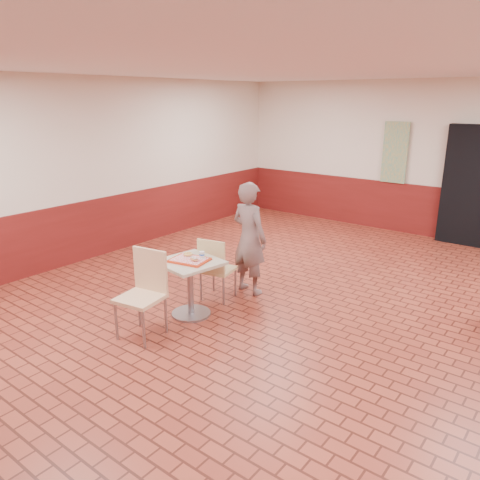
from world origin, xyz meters
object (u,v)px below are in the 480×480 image
Objects in this scene: main_table at (190,279)px; long_john_donut at (194,259)px; ring_donut at (188,254)px; paper_cup at (202,255)px; chair_main_front at (144,289)px; chair_main_back at (215,266)px; customer at (249,238)px; serving_tray at (189,260)px.

long_john_donut is (0.09, -0.01, 0.28)m from main_table.
paper_cup reaches higher than ring_donut.
main_table is 0.72× the size of chair_main_front.
chair_main_back reaches higher than main_table.
ring_donut is (-0.10, 0.08, 0.28)m from main_table.
chair_main_front reaches higher than paper_cup.
main_table is 5.16× the size of long_john_donut.
customer reaches higher than serving_tray.
ring_donut is at bearing 140.93° from main_table.
main_table is 0.82× the size of chair_main_back.
chair_main_front is (-0.07, -0.67, 0.07)m from main_table.
chair_main_front reaches higher than chair_main_back.
serving_tray is at bearing 173.03° from long_john_donut.
serving_tray is at bearing -39.07° from ring_donut.
serving_tray is 0.14m from ring_donut.
chair_main_front is 1.76m from customer.
serving_tray is 5.29× the size of paper_cup.
ring_donut is 0.21m from long_john_donut.
serving_tray reaches higher than main_table.
paper_cup is (0.15, -0.42, 0.30)m from chair_main_back.
customer is (0.20, 1.73, 0.23)m from chair_main_front.
main_table is 8.59× the size of paper_cup.
paper_cup is at bearing 51.04° from serving_tray.
long_john_donut is at bearing -6.97° from main_table.
customer reaches higher than long_john_donut.
serving_tray is 0.17m from paper_cup.
paper_cup is at bearing 84.45° from long_john_donut.
long_john_donut is (0.09, -0.01, 0.03)m from serving_tray.
paper_cup is at bearing 51.04° from main_table.
paper_cup reaches higher than main_table.
long_john_donut is at bearing -95.55° from paper_cup.
ring_donut is 1.35× the size of paper_cup.
chair_main_front is at bearing -95.98° from main_table.
customer is (0.18, 0.52, 0.30)m from chair_main_back.
customer reaches higher than ring_donut.
chair_main_front is 0.85m from paper_cup.
serving_tray is at bearing 83.28° from chair_main_back.
customer is at bearing 87.74° from long_john_donut.
chair_main_back is 1.98× the size of serving_tray.
customer is at bearing 83.15° from main_table.
paper_cup is (0.20, 0.04, 0.03)m from ring_donut.
paper_cup is at bearing 68.50° from chair_main_front.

